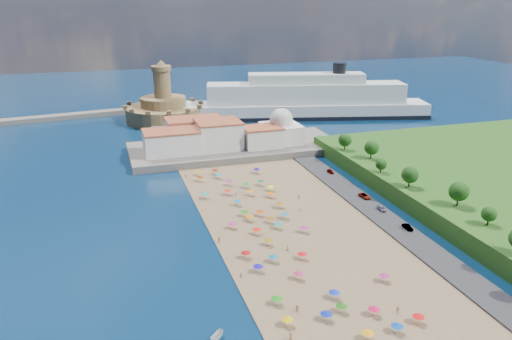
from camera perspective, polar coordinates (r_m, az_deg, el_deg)
name	(u,v)px	position (r m, az deg, el deg)	size (l,w,h in m)	color
ground	(269,223)	(148.10, 1.45, -6.12)	(700.00, 700.00, 0.00)	#071938
terrace	(236,148)	(215.68, -2.32, 2.53)	(90.00, 36.00, 3.00)	#59544C
jetty	(173,133)	(244.66, -9.50, 4.23)	(18.00, 70.00, 2.40)	#59544C
waterfront_buildings	(205,136)	(211.64, -5.81, 3.91)	(57.00, 29.00, 11.00)	silver
domed_building	(281,129)	(217.74, 2.89, 4.72)	(16.00, 16.00, 15.00)	silver
fortress	(164,109)	(272.36, -10.50, 6.88)	(40.00, 40.00, 32.40)	olive
cruise_ship	(306,102)	(278.00, 5.71, 7.79)	(136.09, 51.94, 29.53)	black
beach_parasols	(272,228)	(140.49, 1.79, -6.63)	(31.83, 115.81, 2.20)	gray
beachgoers	(261,226)	(143.76, 0.63, -6.44)	(33.72, 97.99, 1.86)	tan
parked_cars	(368,199)	(166.13, 12.69, -3.20)	(2.59, 54.30, 1.34)	gray
hillside_trees	(424,181)	(160.75, 18.68, -1.23)	(13.29, 105.54, 7.29)	#382314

